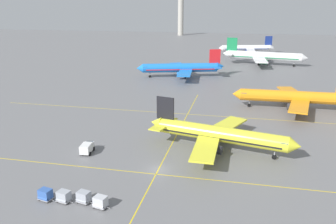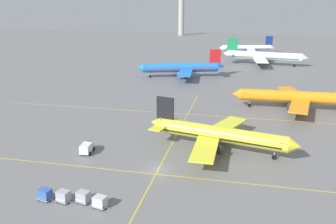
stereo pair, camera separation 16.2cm
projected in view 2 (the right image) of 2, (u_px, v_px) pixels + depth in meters
name	position (u px, v px, depth m)	size (l,w,h in m)	color
ground_plane	(158.00, 169.00, 65.19)	(600.00, 600.00, 0.00)	slate
airliner_front_gate	(219.00, 134.00, 72.95)	(32.17, 27.33, 10.07)	yellow
airliner_second_row	(294.00, 97.00, 100.51)	(34.53, 29.87, 10.76)	orange
airliner_third_row	(182.00, 68.00, 143.83)	(35.72, 30.49, 11.32)	blue
airliner_far_left_stand	(264.00, 56.00, 171.47)	(41.00, 35.04, 12.75)	white
airliner_far_right_stand	(247.00, 48.00, 207.74)	(33.24, 28.32, 10.48)	white
taxiway_markings	(175.00, 138.00, 80.24)	(111.60, 79.86, 0.01)	yellow
service_truck_red_van	(87.00, 148.00, 71.96)	(2.51, 4.28, 2.10)	white
baggage_cart_row_leftmost	(45.00, 194.00, 54.80)	(2.87, 2.07, 1.86)	#99999E
baggage_cart_row_second	(63.00, 196.00, 54.28)	(2.87, 2.07, 1.86)	#99999E
baggage_cart_row_middle	(83.00, 197.00, 54.12)	(2.87, 2.07, 1.86)	#99999E
baggage_cart_row_fourth	(100.00, 202.00, 52.77)	(2.87, 2.07, 1.86)	#99999E
control_tower	(181.00, 9.00, 318.68)	(8.82, 8.82, 41.03)	#ADA89E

